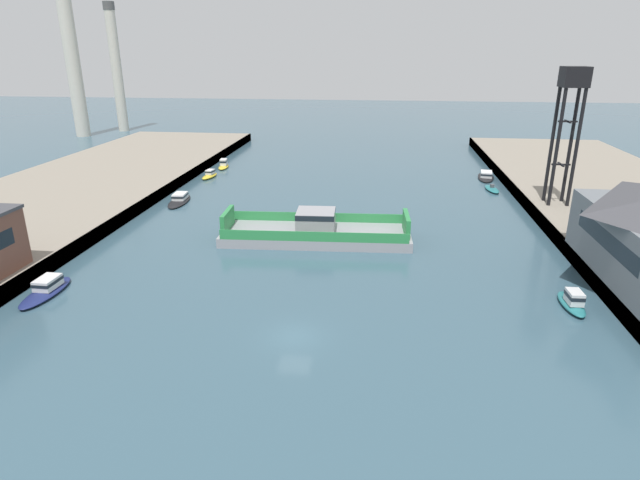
{
  "coord_description": "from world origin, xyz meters",
  "views": [
    {
      "loc": [
        6.19,
        -34.84,
        20.71
      ],
      "look_at": [
        0.0,
        16.34,
        2.0
      ],
      "focal_mm": 29.58,
      "sensor_mm": 36.0,
      "label": 1
    }
  ],
  "objects": [
    {
      "name": "moored_boat_near_left",
      "position": [
        -22.64,
        35.31,
        0.46
      ],
      "size": [
        3.0,
        7.66,
        1.23
      ],
      "color": "black",
      "rests_on": "ground"
    },
    {
      "name": "chain_ferry",
      "position": [
        -1.13,
        21.79,
        1.07
      ],
      "size": [
        21.79,
        8.22,
        3.52
      ],
      "color": "#939399",
      "rests_on": "ground"
    },
    {
      "name": "moored_boat_far_left",
      "position": [
        -23.2,
        50.75,
        0.49
      ],
      "size": [
        2.1,
        5.01,
        1.32
      ],
      "color": "yellow",
      "rests_on": "ground"
    },
    {
      "name": "moored_boat_near_right",
      "position": [
        -23.29,
        4.72,
        0.54
      ],
      "size": [
        2.29,
        6.84,
        1.45
      ],
      "color": "navy",
      "rests_on": "ground"
    },
    {
      "name": "moored_boat_upstream_a",
      "position": [
        -23.12,
        58.69,
        0.6
      ],
      "size": [
        2.15,
        5.05,
        1.61
      ],
      "color": "yellow",
      "rests_on": "ground"
    },
    {
      "name": "smokestack_distant_b",
      "position": [
        -63.55,
        101.36,
        17.0
      ],
      "size": [
        2.82,
        2.82,
        31.97
      ],
      "color": "beige",
      "rests_on": "ground"
    },
    {
      "name": "moored_boat_mid_left",
      "position": [
        23.17,
        47.36,
        0.27
      ],
      "size": [
        2.21,
        5.14,
        1.02
      ],
      "color": "#237075",
      "rests_on": "ground"
    },
    {
      "name": "crane_tower",
      "position": [
        28.94,
        35.33,
        14.58
      ],
      "size": [
        3.02,
        3.02,
        17.14
      ],
      "color": "black",
      "rests_on": "quay_right"
    },
    {
      "name": "moored_boat_mid_right",
      "position": [
        23.69,
        55.85,
        0.48
      ],
      "size": [
        3.76,
        8.57,
        1.27
      ],
      "color": "black",
      "rests_on": "ground"
    },
    {
      "name": "ground_plane",
      "position": [
        0.0,
        0.0,
        0.0
      ],
      "size": [
        400.0,
        400.0,
        0.0
      ],
      "primitive_type": "plane",
      "color": "#385666"
    },
    {
      "name": "smokestack_distant_a",
      "position": [
        -69.4,
        91.39,
        19.17
      ],
      "size": [
        3.69,
        3.69,
        36.27
      ],
      "color": "beige",
      "rests_on": "ground"
    },
    {
      "name": "moored_boat_far_right",
      "position": [
        22.62,
        7.58,
        0.61
      ],
      "size": [
        1.79,
        4.94,
        1.66
      ],
      "color": "#237075",
      "rests_on": "ground"
    }
  ]
}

